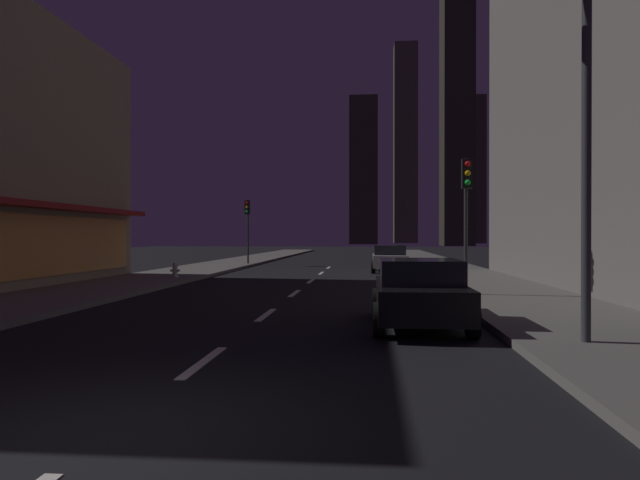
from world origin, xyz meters
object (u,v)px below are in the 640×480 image
(fire_hydrant_far_left, at_px, (175,270))
(traffic_light_near_right, at_px, (467,195))
(car_parked_far, at_px, (389,258))
(traffic_light_far_left, at_px, (248,217))
(car_parked_near, at_px, (419,292))
(street_lamp_right, at_px, (537,53))

(fire_hydrant_far_left, relative_size, traffic_light_near_right, 0.16)
(car_parked_far, relative_size, traffic_light_near_right, 1.01)
(fire_hydrant_far_left, xyz_separation_m, traffic_light_far_left, (0.40, 12.68, 2.74))
(car_parked_far, xyz_separation_m, traffic_light_near_right, (1.90, -13.19, 2.45))
(car_parked_near, distance_m, car_parked_far, 18.59)
(street_lamp_right, bearing_deg, fire_hydrant_far_left, 129.14)
(car_parked_far, distance_m, street_lamp_right, 21.37)
(car_parked_near, height_order, fire_hydrant_far_left, car_parked_near)
(fire_hydrant_far_left, bearing_deg, street_lamp_right, -50.86)
(car_parked_near, distance_m, street_lamp_right, 5.20)
(car_parked_far, bearing_deg, car_parked_near, -90.00)
(car_parked_near, height_order, street_lamp_right, street_lamp_right)
(car_parked_near, bearing_deg, car_parked_far, 90.00)
(car_parked_far, xyz_separation_m, traffic_light_far_left, (-9.10, 5.69, 2.45))
(traffic_light_near_right, relative_size, street_lamp_right, 0.64)
(car_parked_near, distance_m, fire_hydrant_far_left, 14.99)
(traffic_light_far_left, bearing_deg, car_parked_near, -69.45)
(car_parked_near, xyz_separation_m, traffic_light_near_right, (1.90, 5.40, 2.45))
(fire_hydrant_far_left, height_order, traffic_light_near_right, traffic_light_near_right)
(car_parked_near, relative_size, traffic_light_far_left, 1.01)
(car_parked_near, bearing_deg, fire_hydrant_far_left, 129.33)
(traffic_light_near_right, bearing_deg, car_parked_near, -109.39)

